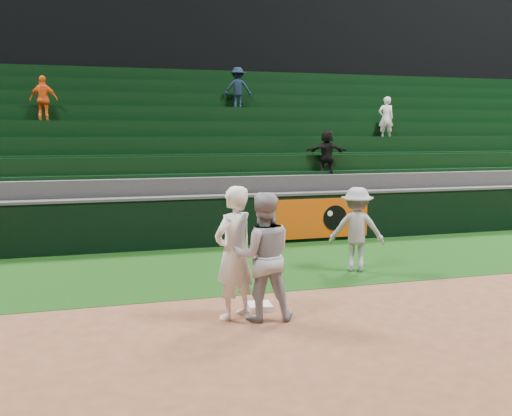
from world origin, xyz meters
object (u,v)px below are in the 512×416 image
(first_base, at_px, (259,306))
(baserunner, at_px, (263,256))
(first_baseman, at_px, (234,253))
(base_coach, at_px, (357,229))

(first_base, xyz_separation_m, baserunner, (-0.09, -0.47, 0.91))
(first_baseman, bearing_deg, baserunner, 125.28)
(first_base, distance_m, first_baseman, 1.11)
(first_baseman, xyz_separation_m, base_coach, (3.04, 2.15, -0.15))
(first_base, xyz_separation_m, base_coach, (2.56, 1.84, 0.80))
(first_baseman, distance_m, baserunner, 0.43)
(first_base, height_order, baserunner, baserunner)
(first_base, bearing_deg, baserunner, -100.96)
(base_coach, bearing_deg, first_baseman, 58.93)
(first_base, height_order, base_coach, base_coach)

